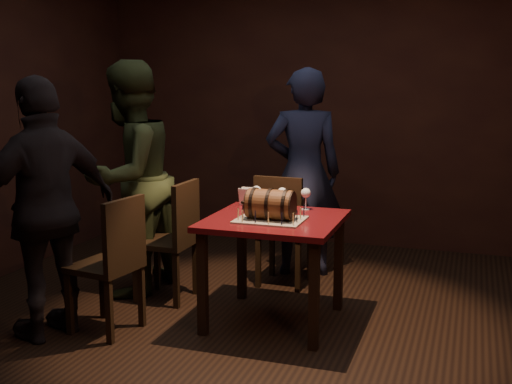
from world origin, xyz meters
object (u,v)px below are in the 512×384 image
Objects in this scene: chair_left_rear at (175,234)px; wine_glass_right at (306,194)px; person_left_rear at (129,179)px; pint_of_ale at (258,202)px; person_back at (303,173)px; chair_back at (282,225)px; barrel_cake at (270,204)px; wine_glass_left at (257,192)px; pub_table at (274,233)px; wine_glass_mid at (282,193)px; person_left_front at (47,209)px; chair_left_front at (114,258)px.

wine_glass_right is at bearing 8.73° from chair_left_rear.
wine_glass_right is 0.09× the size of person_left_rear.
person_back is at bearing 86.01° from pint_of_ale.
chair_back is at bearing 63.08° from person_back.
barrel_cake is 0.46m from wine_glass_left.
barrel_cake reaches higher than pint_of_ale.
chair_left_rear is (-0.85, 0.18, -0.12)m from pub_table.
pint_of_ale is (-0.14, -0.13, -0.04)m from wine_glass_mid.
person_left_front is (-1.33, -0.70, 0.22)m from pub_table.
chair_left_front is 0.54m from person_left_front.
person_back is 1.49m from person_left_rear.
wine_glass_left reaches higher than pint_of_ale.
wine_glass_mid and wine_glass_right have the same top height.
barrel_cake is at bearing -17.86° from chair_left_rear.
person_left_rear is (-0.32, 0.79, 0.40)m from chair_left_front.
wine_glass_mid is at bearing 96.49° from pub_table.
chair_back reaches higher than wine_glass_mid.
person_left_front reaches higher than pint_of_ale.
person_back is (-0.07, 0.88, 0.03)m from wine_glass_mid.
chair_left_rear is (-0.85, 0.27, -0.34)m from barrel_cake.
chair_left_rear is 0.51× the size of person_left_rear.
barrel_cake is at bearing -78.66° from chair_back.
barrel_cake is at bearing -56.45° from pint_of_ale.
chair_left_front is (-0.95, -0.54, -0.12)m from pub_table.
chair_left_rear is (-0.68, 0.01, -0.30)m from pint_of_ale.
person_left_front is at bearing -142.34° from wine_glass_mid.
chair_left_front is 0.52× the size of person_back.
person_left_front reaches higher than chair_left_front.
chair_left_rear is at bearing 82.06° from chair_left_front.
pub_table is at bearing 89.80° from barrel_cake.
chair_left_rear is at bearing 87.79° from person_left_rear.
chair_back is 1.51m from chair_left_front.
wine_glass_mid is 0.09× the size of person_back.
chair_left_rear is (-0.99, -0.15, -0.35)m from wine_glass_right.
chair_back is at bearing 121.87° from person_left_rear.
wine_glass_mid is 1.24m from person_left_rear.
person_left_rear reaches higher than wine_glass_right.
pint_of_ale is 0.16× the size of chair_left_front.
person_back is (0.07, 0.42, 0.37)m from chair_back.
person_back reaches higher than pint_of_ale.
chair_back is (0.00, 0.58, -0.30)m from pint_of_ale.
chair_back is 0.52× the size of person_back.
person_left_front is at bearing -128.70° from chair_back.
person_left_front is (-1.16, -0.87, 0.04)m from pint_of_ale.
pint_of_ale is at bearing -66.10° from wine_glass_left.
person_left_rear reaches higher than pub_table.
person_left_rear is (-1.24, -0.04, 0.05)m from wine_glass_mid.
pint_of_ale is at bearing 149.49° from person_left_front.
pub_table is 0.97× the size of chair_left_rear.
chair_back is at bearing 102.72° from pub_table.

